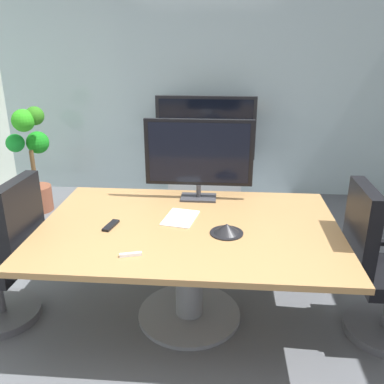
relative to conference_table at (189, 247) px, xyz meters
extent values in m
plane|color=#515459|center=(-0.08, -0.29, -0.58)|extent=(7.01, 7.01, 0.00)
cube|color=#9EB2B7|center=(-0.08, 2.72, 0.75)|extent=(5.23, 0.10, 2.67)
cube|color=olive|center=(0.00, 0.00, 0.15)|extent=(2.05, 1.36, 0.04)
cylinder|color=slate|center=(0.00, 0.00, -0.23)|extent=(0.20, 0.20, 0.71)
cylinder|color=slate|center=(0.00, 0.00, -0.57)|extent=(0.76, 0.76, 0.03)
cylinder|color=#4C4C51|center=(-1.39, -0.13, -0.55)|extent=(0.56, 0.56, 0.06)
cube|color=black|center=(-1.12, -0.14, 0.21)|extent=(0.11, 0.46, 0.60)
cube|color=black|center=(-1.36, 0.13, 0.00)|extent=(0.28, 0.07, 0.03)
cube|color=black|center=(1.12, -0.08, 0.21)|extent=(0.09, 0.46, 0.60)
cube|color=black|center=(1.37, 0.17, 0.00)|extent=(0.28, 0.05, 0.03)
cube|color=#333338|center=(0.03, 0.50, 0.17)|extent=(0.28, 0.18, 0.02)
cylinder|color=#333338|center=(0.03, 0.50, 0.23)|extent=(0.04, 0.04, 0.10)
cube|color=black|center=(0.03, 0.51, 0.54)|extent=(0.84, 0.04, 0.52)
cube|color=black|center=(0.03, 0.49, 0.54)|extent=(0.77, 0.01, 0.47)
cube|color=#B7BABC|center=(0.00, 2.37, -0.31)|extent=(0.90, 0.36, 0.55)
cube|color=black|center=(0.00, 2.35, 0.35)|extent=(1.20, 0.06, 0.76)
cube|color=black|center=(0.00, 2.31, 0.35)|extent=(1.12, 0.01, 0.69)
cylinder|color=brown|center=(-1.98, 1.85, -0.43)|extent=(0.34, 0.34, 0.30)
cylinder|color=brown|center=(-1.98, 1.85, -0.06)|extent=(0.05, 0.05, 0.44)
sphere|color=#2B7218|center=(-1.87, 1.84, 0.56)|extent=(0.21, 0.21, 0.21)
sphere|color=#167D19|center=(-1.96, 2.02, 0.21)|extent=(0.26, 0.26, 0.26)
sphere|color=#178829|center=(-2.15, 1.85, 0.24)|extent=(0.21, 0.21, 0.21)
sphere|color=#2A981B|center=(-1.96, 1.74, 0.52)|extent=(0.25, 0.25, 0.25)
cone|color=black|center=(0.26, -0.11, 0.20)|extent=(0.19, 0.19, 0.07)
cylinder|color=black|center=(0.26, -0.11, 0.17)|extent=(0.22, 0.22, 0.01)
cube|color=black|center=(-0.53, -0.06, 0.17)|extent=(0.08, 0.18, 0.02)
cube|color=silver|center=(-0.31, -0.45, 0.18)|extent=(0.13, 0.05, 0.02)
cube|color=white|center=(-0.07, 0.11, 0.17)|extent=(0.26, 0.33, 0.01)
camera|label=1|loc=(0.22, -2.55, 1.38)|focal=38.46mm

